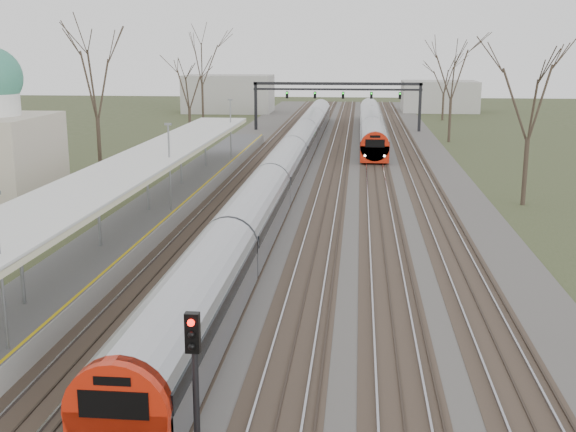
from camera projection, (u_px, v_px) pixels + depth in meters
name	position (u px, v px, depth m)	size (l,w,h in m)	color
track_bed	(325.00, 169.00, 61.74)	(24.00, 160.00, 0.22)	#474442
platform	(165.00, 205.00, 45.57)	(3.50, 69.00, 1.00)	#9E9B93
canopy	(141.00, 163.00, 40.42)	(4.10, 50.00, 3.11)	slate
signal_gantry	(337.00, 92.00, 89.70)	(21.00, 0.59, 6.08)	black
tree_west_far	(95.00, 78.00, 54.80)	(5.50, 5.50, 11.33)	#2D231C
tree_east_far	(531.00, 95.00, 46.19)	(5.00, 5.00, 10.30)	#2D231C
train_near	(292.00, 155.00, 60.53)	(2.62, 90.21, 3.05)	#989AA1
train_far	(371.00, 124.00, 85.09)	(2.62, 45.21, 3.05)	#989AA1
signal_post	(194.00, 365.00, 17.40)	(0.35, 0.45, 4.10)	black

